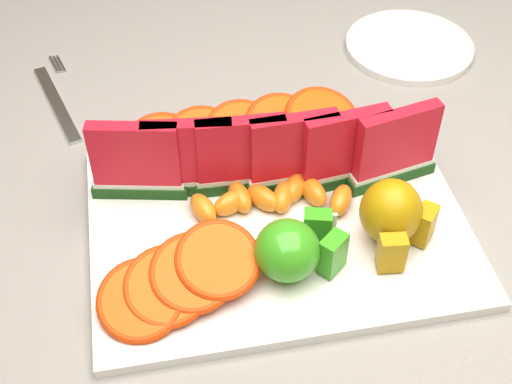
# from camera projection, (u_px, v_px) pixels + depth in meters

# --- Properties ---
(table) EXTENTS (1.40, 0.90, 0.75)m
(table) POSITION_uv_depth(u_px,v_px,m) (278.00, 248.00, 0.89)
(table) COLOR #4D331C
(table) RESTS_ON ground
(tablecloth) EXTENTS (1.53, 1.03, 0.20)m
(tablecloth) POSITION_uv_depth(u_px,v_px,m) (279.00, 214.00, 0.84)
(tablecloth) COLOR slate
(tablecloth) RESTS_ON table
(platter) EXTENTS (0.40, 0.30, 0.01)m
(platter) POSITION_uv_depth(u_px,v_px,m) (278.00, 224.00, 0.77)
(platter) COLOR silver
(platter) RESTS_ON tablecloth
(apple_cluster) EXTENTS (0.10, 0.08, 0.06)m
(apple_cluster) POSITION_uv_depth(u_px,v_px,m) (294.00, 249.00, 0.70)
(apple_cluster) COLOR #367D13
(apple_cluster) RESTS_ON platter
(pear_cluster) EXTENTS (0.09, 0.09, 0.07)m
(pear_cluster) POSITION_uv_depth(u_px,v_px,m) (393.00, 215.00, 0.72)
(pear_cluster) COLOR #B87C0D
(pear_cluster) RESTS_ON platter
(side_plate) EXTENTS (0.21, 0.21, 0.01)m
(side_plate) POSITION_uv_depth(u_px,v_px,m) (409.00, 46.00, 1.01)
(side_plate) COLOR silver
(side_plate) RESTS_ON tablecloth
(fork) EXTENTS (0.06, 0.19, 0.00)m
(fork) POSITION_uv_depth(u_px,v_px,m) (57.00, 100.00, 0.93)
(fork) COLOR silver
(fork) RESTS_ON tablecloth
(watermelon_row) EXTENTS (0.39, 0.07, 0.10)m
(watermelon_row) POSITION_uv_depth(u_px,v_px,m) (267.00, 156.00, 0.77)
(watermelon_row) COLOR #0C360B
(watermelon_row) RESTS_ON platter
(orange_fan_front) EXTENTS (0.18, 0.12, 0.05)m
(orange_fan_front) POSITION_uv_depth(u_px,v_px,m) (180.00, 280.00, 0.68)
(orange_fan_front) COLOR #CF600C
(orange_fan_front) RESTS_ON platter
(orange_fan_back) EXTENTS (0.29, 0.11, 0.05)m
(orange_fan_back) POSITION_uv_depth(u_px,v_px,m) (243.00, 130.00, 0.84)
(orange_fan_back) COLOR #CF600C
(orange_fan_back) RESTS_ON platter
(tangerine_segments) EXTENTS (0.19, 0.08, 0.03)m
(tangerine_segments) POSITION_uv_depth(u_px,v_px,m) (271.00, 198.00, 0.77)
(tangerine_segments) COLOR #DD620A
(tangerine_segments) RESTS_ON platter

